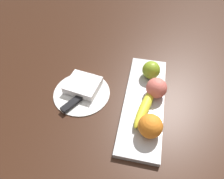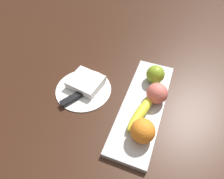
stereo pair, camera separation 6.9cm
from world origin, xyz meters
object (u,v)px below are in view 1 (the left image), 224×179
Objects in this scene: apple at (151,70)px; peach at (157,88)px; fruit_tray at (144,102)px; banana at (145,106)px; knife at (76,101)px; dinner_plate at (82,93)px; folded_napkin at (83,84)px; orange_near_apple at (150,126)px.

peach is at bearing -164.15° from apple.
fruit_tray is 2.38× the size of banana.
apple is 0.40× the size of knife.
fruit_tray is 6.45× the size of apple.
dinner_plate is (-0.03, 0.26, -0.05)m from peach.
folded_napkin is 0.71× the size of knife.
peach reaches higher than knife.
orange_near_apple is (-0.24, -0.02, 0.00)m from apple.
fruit_tray is at bearing 133.42° from peach.
orange_near_apple reaches higher than folded_napkin.
fruit_tray is 0.24m from knife.
banana is 0.09m from orange_near_apple.
apple is 0.93× the size of peach.
knife is at bearing 73.89° from orange_near_apple.
banana is 2.50× the size of peach.
knife is at bearing 105.38° from banana.
folded_napkin reaches higher than dinner_plate.
apple reaches higher than folded_napkin.
peach is at bearing -43.15° from knife.
folded_napkin is at bearing 25.71° from knife.
folded_napkin is (-0.01, 0.26, -0.03)m from peach.
dinner_plate is at bearing 64.62° from orange_near_apple.
peach is (-0.09, -0.02, 0.00)m from apple.
orange_near_apple is 0.27m from knife.
apple is at bearing -4.68° from fruit_tray.
fruit_tray is 0.07m from peach.
peach is (0.03, -0.03, 0.05)m from fruit_tray.
apple is at bearing 11.98° from banana.
banana is at bearing 14.76° from orange_near_apple.
peach is at bearing -82.86° from dinner_plate.
knife is at bearing 172.36° from dinner_plate.
knife is at bearing 100.99° from fruit_tray.
peach is 0.35× the size of dinner_plate.
folded_napkin is (0.03, 0.00, 0.02)m from dinner_plate.
fruit_tray is 0.05m from banana.
orange_near_apple is at bearing -75.51° from knife.
peach is at bearing -88.46° from folded_napkin.
apple is 0.90× the size of orange_near_apple.
peach is 0.28m from knife.
apple is at bearing 3.97° from orange_near_apple.
peach reaches higher than dinner_plate.
apple is 0.16m from banana.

